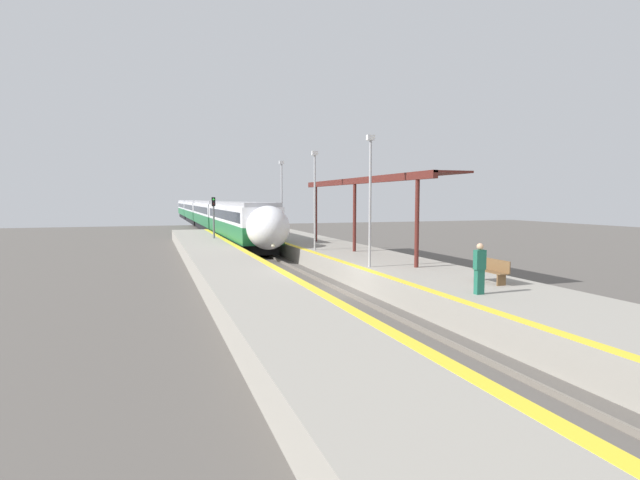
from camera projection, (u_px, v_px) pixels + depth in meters
The scene contains 13 objects.
ground_plane at pixel (325, 293), 21.84m from camera, with size 120.00×120.00×0.00m, color #56514C.
rail_left at pixel (309, 292), 21.60m from camera, with size 0.08×90.00×0.15m, color slate.
rail_right at pixel (340, 290), 22.06m from camera, with size 0.08×90.00×0.15m, color slate.
train at pixel (204, 212), 70.68m from camera, with size 2.91×85.15×3.85m.
platform_right at pixel (409, 277), 23.11m from camera, with size 4.95×64.00×0.99m.
platform_left at pixel (247, 286), 20.70m from camera, with size 3.57×64.00×0.99m.
platform_bench at pixel (492, 270), 18.56m from camera, with size 0.44×1.64×0.89m.
person_waiting at pixel (480, 268), 16.31m from camera, with size 0.36×0.22×1.69m.
railway_signal at pixel (214, 218), 39.62m from camera, with size 0.28×0.28×4.24m.
lamppost_near at pixel (370, 193), 22.67m from camera, with size 0.36×0.20×6.01m.
lamppost_mid at pixel (315, 194), 30.34m from camera, with size 0.36×0.20×6.01m.
lamppost_far at pixel (282, 195), 38.02m from camera, with size 0.36×0.20×6.01m.
station_canopy at pixel (364, 183), 29.62m from camera, with size 2.02×17.72×4.36m.
Camera 1 is at (-7.12, -20.36, 4.11)m, focal length 28.00 mm.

